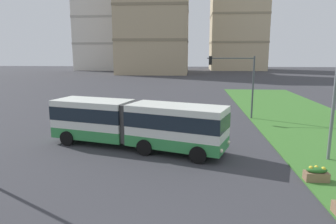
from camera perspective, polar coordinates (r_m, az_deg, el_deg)
name	(u,v)px	position (r m, az deg, el deg)	size (l,w,h in m)	color
articulated_bus	(136,123)	(19.95, -6.03, -2.09)	(11.96, 5.90, 3.00)	silver
car_white_van	(106,110)	(29.68, -11.42, 0.32)	(4.45, 2.13, 1.58)	silver
flower_planter_2	(316,174)	(16.62, 25.94, -10.33)	(1.10, 0.56, 0.74)	#937051
traffic_light_far_right	(237,76)	(29.12, 12.83, 6.64)	(4.36, 0.28, 5.84)	#474C51
apartment_tower_west	(104,7)	(118.33, -11.90, 18.54)	(17.62, 19.58, 44.04)	silver
apartment_tower_westcentre	(154,10)	(93.62, -2.70, 18.51)	(20.18, 19.14, 36.63)	tan
apartment_tower_centre	(239,3)	(115.92, 13.06, 19.23)	(19.09, 16.10, 46.35)	beige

